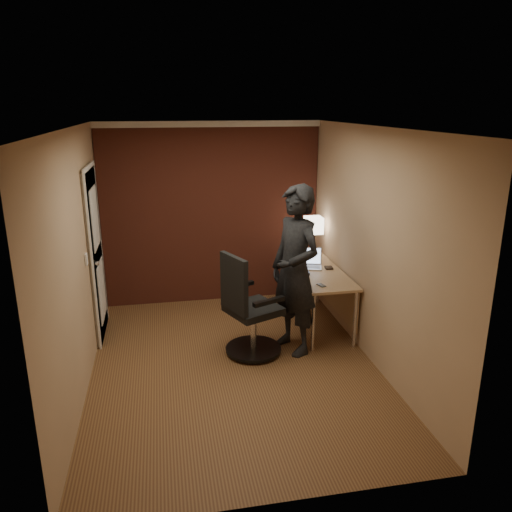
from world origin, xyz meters
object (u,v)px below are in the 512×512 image
laptop (308,262)px  wallet (329,268)px  mouse (307,273)px  desk_lamp (314,226)px  person (295,271)px  phone (321,285)px  desk (322,280)px  office_chair (248,312)px

laptop → wallet: 0.27m
laptop → mouse: size_ratio=3.87×
desk_lamp → wallet: 0.72m
wallet → person: person is taller
desk_lamp → person: person is taller
mouse → phone: 0.41m
laptop → desk_lamp: bearing=66.7°
laptop → person: bearing=-116.7°
mouse → phone: bearing=-71.8°
desk → laptop: bearing=128.1°
laptop → mouse: 0.33m
desk_lamp → person: 1.37m
desk → desk_lamp: size_ratio=2.80×
phone → mouse: bearing=81.6°
desk → mouse: bearing=-151.7°
laptop → phone: laptop is taller
desk_lamp → office_chair: (-1.12, -1.26, -0.63)m
person → laptop: bearing=129.8°
desk → mouse: (-0.24, -0.13, 0.14)m
office_chair → laptop: bearing=40.9°
desk → person: 0.87m
mouse → person: person is taller
desk_lamp → phone: (-0.25, -1.16, -0.41)m
laptop → wallet: bearing=-31.0°
person → wallet: bearing=112.5°
mouse → desk: bearing=39.2°
phone → wallet: (0.28, 0.57, 0.01)m
mouse → phone: mouse is taller
laptop → desk: bearing=-51.9°
desk_lamp → office_chair: bearing=-131.7°
mouse → wallet: 0.37m
mouse → wallet: (0.34, 0.17, -0.01)m
desk → wallet: size_ratio=13.64×
wallet → desk_lamp: bearing=93.1°
desk_lamp → wallet: size_ratio=4.86×
desk → office_chair: (-1.06, -0.63, -0.09)m
phone → person: (-0.33, -0.07, 0.22)m
phone → laptop: bearing=69.7°
laptop → phone: size_ratio=3.37×
office_chair → person: person is taller
laptop → mouse: laptop is taller
mouse → office_chair: size_ratio=0.09×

